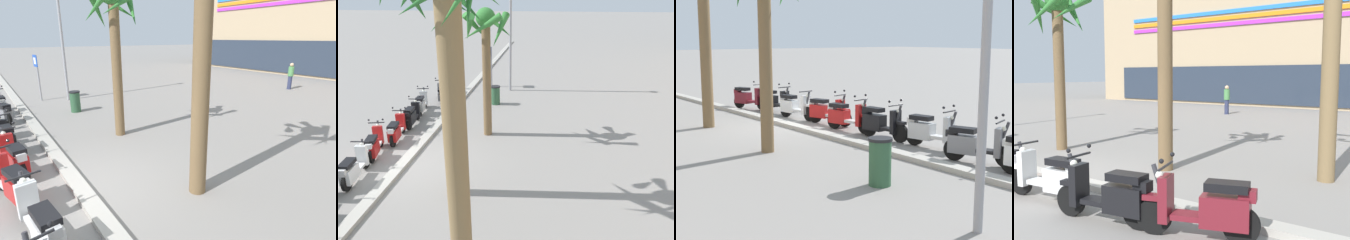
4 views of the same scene
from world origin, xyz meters
The scene contains 7 objects.
ground_plane centered at (0.00, 0.00, 0.00)m, with size 200.00×200.00×0.00m, color gray.
curb_strip centered at (0.00, -0.15, 0.06)m, with size 60.00×0.36×0.12m, color #ADA89E.
scooter_white_tail_end centered at (1.30, -1.15, 0.45)m, with size 1.84×0.60×1.04m.
scooter_black_mid_front centered at (3.02, -1.30, 0.45)m, with size 1.82×0.64×1.17m.
scooter_maroon_mid_rear centered at (4.54, -0.95, 0.46)m, with size 1.71×0.82×1.17m.
palm_tree_by_mall_entrance centered at (-2.78, 2.16, 3.63)m, with size 1.97×1.98×4.88m.
pedestrian_strolling_near_curb centered at (-4.21, 14.98, 0.90)m, with size 0.34×0.34×1.70m.
Camera 4 is at (7.40, -5.45, 2.30)m, focal length 42.33 mm.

